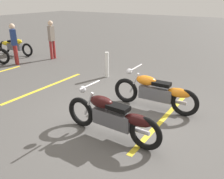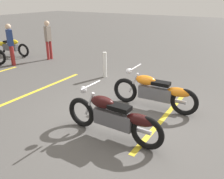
% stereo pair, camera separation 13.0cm
% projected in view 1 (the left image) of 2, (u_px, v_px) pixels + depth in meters
% --- Properties ---
extents(ground_plane, '(60.00, 60.00, 0.00)m').
position_uv_depth(ground_plane, '(123.00, 117.00, 5.71)').
color(ground_plane, '#514F4C').
extents(motorcycle_bright_foreground, '(2.23, 0.62, 1.04)m').
position_uv_depth(motorcycle_bright_foreground, '(156.00, 92.00, 5.97)').
color(motorcycle_bright_foreground, black).
rests_on(motorcycle_bright_foreground, ground).
extents(motorcycle_dark_foreground, '(2.23, 0.62, 1.04)m').
position_uv_depth(motorcycle_dark_foreground, '(113.00, 117.00, 4.75)').
color(motorcycle_dark_foreground, black).
rests_on(motorcycle_dark_foreground, ground).
extents(motorcycle_row_far_left, '(2.05, 0.42, 0.78)m').
position_uv_depth(motorcycle_row_far_left, '(14.00, 46.00, 11.53)').
color(motorcycle_row_far_left, black).
rests_on(motorcycle_row_far_left, ground).
extents(bystander_near_row, '(0.28, 0.25, 1.66)m').
position_uv_depth(bystander_near_row, '(14.00, 42.00, 9.72)').
color(bystander_near_row, maroon).
rests_on(bystander_near_row, ground).
extents(bystander_secondary, '(0.22, 0.28, 1.68)m').
position_uv_depth(bystander_secondary, '(52.00, 38.00, 10.61)').
color(bystander_secondary, maroon).
rests_on(bystander_secondary, ground).
extents(bollard_post, '(0.14, 0.14, 0.89)m').
position_uv_depth(bollard_post, '(107.00, 65.00, 8.38)').
color(bollard_post, white).
rests_on(bollard_post, ground).
extents(parking_stripe_near, '(0.15, 3.20, 0.01)m').
position_uv_depth(parking_stripe_near, '(162.00, 120.00, 5.59)').
color(parking_stripe_near, yellow).
rests_on(parking_stripe_near, ground).
extents(parking_stripe_mid, '(0.15, 3.20, 0.01)m').
position_uv_depth(parking_stripe_mid, '(46.00, 87.00, 7.58)').
color(parking_stripe_mid, yellow).
rests_on(parking_stripe_mid, ground).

